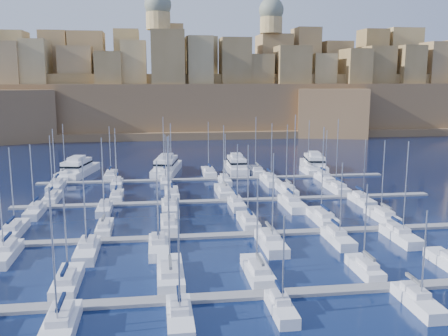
{
  "coord_description": "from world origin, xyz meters",
  "views": [
    {
      "loc": [
        -14.39,
        -85.85,
        24.34
      ],
      "look_at": [
        -1.65,
        6.0,
        7.58
      ],
      "focal_mm": 40.0,
      "sensor_mm": 36.0,
      "label": 1
    }
  ],
  "objects": [
    {
      "name": "motor_yacht_d",
      "position": [
        27.62,
        41.36,
        1.73
      ],
      "size": [
        7.02,
        16.86,
        5.25
      ],
      "color": "white",
      "rests_on": "ground"
    },
    {
      "name": "sailboat_10",
      "position": [
        13.2,
        -39.0,
        0.71
      ],
      "size": [
        2.46,
        8.21,
        11.21
      ],
      "color": "white",
      "rests_on": "ground"
    },
    {
      "name": "fortified_city",
      "position": [
        -0.19,
        155.26,
        14.74
      ],
      "size": [
        460.0,
        108.95,
        59.52
      ],
      "color": "brown",
      "rests_on": "ground"
    },
    {
      "name": "sailboat_35",
      "position": [
        25.54,
        4.83,
        0.73
      ],
      "size": [
        2.57,
        8.57,
        13.03
      ],
      "color": "white",
      "rests_on": "ground"
    },
    {
      "name": "sailboat_46",
      "position": [
        12.11,
        25.96,
        0.76
      ],
      "size": [
        3.1,
        10.32,
        14.49
      ],
      "color": "white",
      "rests_on": "ground"
    },
    {
      "name": "sailboat_15",
      "position": [
        0.69,
        -6.7,
        0.74
      ],
      "size": [
        2.65,
        8.83,
        13.85
      ],
      "color": "white",
      "rests_on": "ground"
    },
    {
      "name": "sailboat_38",
      "position": [
        -12.41,
        37.57,
        0.76
      ],
      "size": [
        2.81,
        9.38,
        15.25
      ],
      "color": "white",
      "rests_on": "ground"
    },
    {
      "name": "sailboat_23",
      "position": [
        22.21,
        -17.55,
        0.76
      ],
      "size": [
        2.8,
        9.34,
        15.57
      ],
      "color": "white",
      "rests_on": "ground"
    },
    {
      "name": "sailboat_16",
      "position": [
        13.73,
        -6.1,
        0.77
      ],
      "size": [
        3.01,
        10.04,
        16.54
      ],
      "color": "white",
      "rests_on": "ground"
    },
    {
      "name": "sailboat_30",
      "position": [
        -36.15,
        4.85,
        0.73
      ],
      "size": [
        2.56,
        8.52,
        13.26
      ],
      "color": "white",
      "rests_on": "ground"
    },
    {
      "name": "sailboat_40",
      "position": [
        11.11,
        38.12,
        0.76
      ],
      "size": [
        3.15,
        10.49,
        14.93
      ],
      "color": "white",
      "rests_on": "ground"
    },
    {
      "name": "sailboat_47",
      "position": [
        25.55,
        26.72,
        0.73
      ],
      "size": [
        2.64,
        8.79,
        12.6
      ],
      "color": "white",
      "rests_on": "ground"
    },
    {
      "name": "sailboat_17",
      "position": [
        24.48,
        -6.52,
        0.75
      ],
      "size": [
        2.76,
        9.19,
        14.15
      ],
      "color": "white",
      "rests_on": "ground"
    },
    {
      "name": "sailboat_32",
      "position": [
        -12.0,
        4.07,
        0.76
      ],
      "size": [
        3.03,
        10.1,
        14.47
      ],
      "color": "white",
      "rests_on": "ground"
    },
    {
      "name": "sailboat_1",
      "position": [
        -25.06,
        -28.49,
        0.73
      ],
      "size": [
        2.77,
        9.25,
        12.67
      ],
      "color": "white",
      "rests_on": "ground"
    },
    {
      "name": "sailboat_8",
      "position": [
        -12.41,
        -39.15,
        0.73
      ],
      "size": [
        2.56,
        8.53,
        13.45
      ],
      "color": "white",
      "rests_on": "ground"
    },
    {
      "name": "motor_yacht_b",
      "position": [
        -11.68,
        42.34,
        1.73
      ],
      "size": [
        8.81,
        19.1,
        5.25
      ],
      "color": "white",
      "rests_on": "ground"
    },
    {
      "name": "sailboat_37",
      "position": [
        -25.49,
        37.45,
        0.74
      ],
      "size": [
        2.74,
        9.12,
        13.07
      ],
      "color": "white",
      "rests_on": "ground"
    },
    {
      "name": "sailboat_4",
      "position": [
        11.44,
        -29.19,
        0.71
      ],
      "size": [
        2.35,
        7.83,
        11.75
      ],
      "color": "white",
      "rests_on": "ground"
    },
    {
      "name": "ground",
      "position": [
        0.0,
        0.0,
        0.0
      ],
      "size": [
        600.0,
        600.0,
        0.0
      ],
      "primitive_type": "plane",
      "color": "black",
      "rests_on": "ground"
    },
    {
      "name": "sailboat_26",
      "position": [
        -11.29,
        15.58,
        0.76
      ],
      "size": [
        2.82,
        9.39,
        15.55
      ],
      "color": "white",
      "rests_on": "ground"
    },
    {
      "name": "sailboat_25",
      "position": [
        -22.43,
        14.89,
        0.72
      ],
      "size": [
        2.39,
        7.98,
        12.51
      ],
      "color": "white",
      "rests_on": "ground"
    },
    {
      "name": "sailboat_2",
      "position": [
        -12.99,
        -27.82,
        0.79
      ],
      "size": [
        3.19,
        10.62,
        17.85
      ],
      "color": "white",
      "rests_on": "ground"
    },
    {
      "name": "sailboat_20",
      "position": [
        -14.31,
        -17.47,
        0.74
      ],
      "size": [
        2.75,
        9.17,
        13.51
      ],
      "color": "white",
      "rests_on": "ground"
    },
    {
      "name": "sailboat_18",
      "position": [
        -35.04,
        -17.53,
        0.74
      ],
      "size": [
        2.79,
        9.29,
        13.08
      ],
      "color": "white",
      "rests_on": "ground"
    },
    {
      "name": "sailboat_34",
      "position": [
        11.22,
        3.79,
        0.79
      ],
      "size": [
        3.2,
        10.67,
        18.02
      ],
      "color": "white",
      "rests_on": "ground"
    },
    {
      "name": "sailboat_27",
      "position": [
        -0.25,
        15.96,
        0.76
      ],
      "size": [
        3.05,
        10.16,
        14.95
      ],
      "color": "white",
      "rests_on": "ground"
    },
    {
      "name": "sailboat_43",
      "position": [
        -23.27,
        27.11,
        0.74
      ],
      "size": [
        2.4,
        7.99,
        13.68
      ],
      "color": "white",
      "rests_on": "ground"
    },
    {
      "name": "sailboat_36",
      "position": [
        -36.45,
        37.48,
        0.74
      ],
      "size": [
        2.76,
        9.2,
        13.77
      ],
      "color": "white",
      "rests_on": "ground"
    },
    {
      "name": "sailboat_21",
      "position": [
        1.97,
        -17.91,
        0.76
      ],
      "size": [
        3.02,
        10.07,
        14.28
      ],
      "color": "white",
      "rests_on": "ground"
    },
    {
      "name": "sailboat_3",
      "position": [
        -2.22,
        -28.45,
        0.74
      ],
      "size": [
        2.8,
        9.34,
        12.7
      ],
      "color": "white",
      "rests_on": "ground"
    },
    {
      "name": "pontoon_far",
      "position": [
        0.0,
        32.0,
        0.2
      ],
      "size": [
        84.0,
        2.0,
        0.4
      ],
      "primitive_type": "cube",
      "color": "slate",
      "rests_on": "ground"
    },
    {
      "name": "pontoon_mid_near",
      "position": [
        0.0,
        -12.0,
        0.2
      ],
      "size": [
        84.0,
        2.0,
        0.4
      ],
      "primitive_type": "cube",
      "color": "slate",
      "rests_on": "ground"
    },
    {
      "name": "sailboat_19",
      "position": [
        -24.15,
        -17.59,
        0.75
      ],
      "size": [
        2.83,
        9.42,
        14.1
      ],
      "color": "white",
      "rests_on": "ground"
    },
    {
      "name": "sailboat_28",
      "position": [
        13.3,
        15.66,
        0.76
      ],
      "size": [
        2.86,
        9.55,
        14.97
      ],
      "color": "white",
      "rests_on": "ground"
    },
    {
      "name": "sailboat_9",
      "position": [
        -1.78,
        -38.5,
        0.7
      ],
      "size": [
        2.16,
        7.19,
        11.1
      ],
      "color": "white",
      "rests_on": "ground"
    },
    {
      "name": "sailboat_39",
      "position": [
        -1.13,
        37.96,
        0.75
      ],
      "size": [
        3.05,
        10.17,
        13.78
      ],
      "color": "white",
      "rests_on": "ground"
    },
    {
      "name": "pontoon_mid_far",
      "position": [
        0.0,
        10.0,
        0.2
      ],
      "size": [
        84.0,
        2.0,
        0.4
      ],
      "primitive_type": "cube",
      "color": "slate",
      "rests_on": "ground"
    },
    {
      "name": "sailboat_33",
      "position": [
        0.67,
        5.02,
        0.72
      ],
      "size": [
        2.45,
        8.17,
        12.56
      ],
      "color": "white",
      "rests_on": "ground"
    },
    {
      "name": "sailboat_14",
      "position": [
        -12.54,
        -6.66,
        0.74
      ],
      "size": [
        2.67,
        8.9,
        13.41
      ],
      "color": "white",
      "rests_on": "ground"
    },
    {
      "name": "sailboat_13",
      "position": [
        -22.8,
        -7.16,
        0.71
      ],
      "size": [
        2.37,
        7.89,
        11.57
      ],
      "color": "white",
      "rests_on": "ground"
    },
    {
      "name": "sailboat_45",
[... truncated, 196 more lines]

